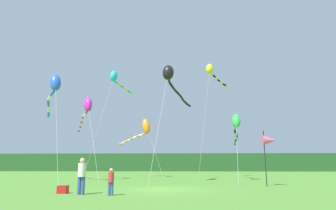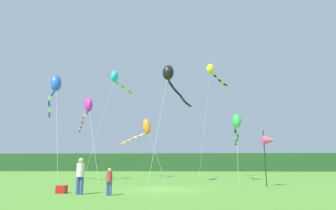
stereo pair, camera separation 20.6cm
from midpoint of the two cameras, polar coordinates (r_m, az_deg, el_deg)
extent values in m
plane|color=#4C842D|center=(17.18, -1.48, -16.19)|extent=(120.00, 120.00, 0.00)
cube|color=#234C23|center=(62.08, 1.89, -11.14)|extent=(108.00, 3.79, 3.61)
cylinder|color=#334C8C|center=(14.91, -17.39, -14.83)|extent=(0.17, 0.17, 0.82)
cylinder|color=#334C8C|center=(14.85, -16.69, -14.88)|extent=(0.17, 0.17, 0.82)
cylinder|color=silver|center=(14.85, -16.87, -12.05)|extent=(0.37, 0.37, 0.65)
sphere|color=tan|center=(14.85, -16.77, -10.35)|extent=(0.24, 0.24, 0.24)
cylinder|color=#334C8C|center=(14.13, -11.86, -15.77)|extent=(0.12, 0.12, 0.59)
cylinder|color=#334C8C|center=(14.10, -11.32, -15.80)|extent=(0.12, 0.12, 0.59)
cylinder|color=#B23338|center=(14.09, -11.50, -13.66)|extent=(0.27, 0.27, 0.46)
sphere|color=tan|center=(14.08, -11.45, -12.37)|extent=(0.17, 0.17, 0.17)
cube|color=red|center=(15.78, -20.24, -15.24)|extent=(0.46, 0.40, 0.38)
cylinder|color=black|center=(20.51, 18.18, -9.82)|extent=(0.06, 0.06, 3.62)
cone|color=#E5598C|center=(20.65, 18.92, -6.56)|extent=(0.90, 0.70, 0.70)
cylinder|color=#B2B2B2|center=(23.33, -21.20, -4.33)|extent=(2.18, 3.09, 8.02)
ellipsoid|color=blue|center=(25.88, -21.36, 4.08)|extent=(1.36, 1.43, 1.66)
cylinder|color=blue|center=(26.27, -21.80, 2.29)|extent=(0.91, 1.07, 0.41)
cylinder|color=white|center=(27.35, -22.36, 1.39)|extent=(0.86, 1.10, 0.37)
cylinder|color=blue|center=(28.44, -22.55, 0.38)|extent=(0.65, 1.22, 0.55)
cylinder|color=white|center=(29.54, -22.51, -0.68)|extent=(0.67, 1.20, 0.49)
cylinder|color=blue|center=(30.65, -22.50, -1.63)|extent=(0.69, 1.20, 0.51)
cylinder|color=#B2B2B2|center=(31.18, 6.94, -2.98)|extent=(1.60, 1.71, 11.97)
ellipsoid|color=yellow|center=(33.45, 7.95, 7.01)|extent=(1.25, 1.26, 1.26)
cylinder|color=yellow|center=(33.49, 8.27, 6.05)|extent=(0.55, 0.55, 0.31)
cylinder|color=black|center=(33.86, 8.81, 5.65)|extent=(0.50, 0.58, 0.32)
cylinder|color=yellow|center=(34.27, 9.24, 5.22)|extent=(0.48, 0.60, 0.34)
cylinder|color=black|center=(34.68, 9.67, 4.79)|extent=(0.52, 0.58, 0.33)
cylinder|color=yellow|center=(35.07, 10.16, 4.36)|extent=(0.55, 0.57, 0.36)
cylinder|color=black|center=(35.40, 10.75, 3.96)|extent=(0.59, 0.50, 0.35)
cylinder|color=yellow|center=(35.78, 11.26, 3.59)|extent=(0.48, 0.59, 0.31)
cylinder|color=#B2B2B2|center=(24.29, 13.15, -8.34)|extent=(0.91, 4.63, 5.25)
ellipsoid|color=green|center=(26.88, 12.99, -3.01)|extent=(1.00, 1.41, 1.57)
cylinder|color=green|center=(27.13, 12.89, -4.40)|extent=(0.24, 0.73, 0.34)
cylinder|color=black|center=(27.78, 12.76, -4.93)|extent=(0.32, 0.76, 0.40)
cylinder|color=green|center=(28.43, 12.93, -5.40)|extent=(0.46, 0.74, 0.32)
cylinder|color=black|center=(29.09, 13.12, -5.81)|extent=(0.34, 0.75, 0.36)
cylinder|color=green|center=(29.75, 13.15, -6.24)|extent=(0.33, 0.75, 0.35)
cylinder|color=black|center=(30.41, 13.05, -6.63)|extent=(0.22, 0.72, 0.33)
cylinder|color=green|center=(31.06, 12.83, -7.05)|extent=(0.21, 0.74, 0.40)
cylinder|color=black|center=(31.73, 12.76, -7.40)|extent=(0.35, 0.73, 0.28)
cylinder|color=#B2B2B2|center=(30.80, -13.37, -3.35)|extent=(1.47, 4.28, 11.23)
ellipsoid|color=#1EB7CC|center=(33.82, -10.74, 5.56)|extent=(1.10, 1.39, 1.51)
cylinder|color=#1EB7CC|center=(33.90, -10.41, 4.45)|extent=(0.49, 0.72, 0.34)
cylinder|color=yellow|center=(34.39, -9.79, 3.99)|extent=(0.39, 0.72, 0.29)
cylinder|color=#1EB7CC|center=(34.90, -9.20, 3.57)|extent=(0.47, 0.72, 0.31)
cylinder|color=yellow|center=(35.35, -8.51, 3.12)|extent=(0.54, 0.71, 0.36)
cylinder|color=#1EB7CC|center=(35.79, -7.80, 2.65)|extent=(0.53, 0.72, 0.36)
cylinder|color=yellow|center=(36.27, -7.18, 2.19)|extent=(0.44, 0.73, 0.34)
cylinder|color=#B2B2B2|center=(31.08, -2.85, -9.02)|extent=(2.10, 1.69, 5.51)
ellipsoid|color=orange|center=(32.25, -4.49, -4.18)|extent=(1.48, 1.40, 1.91)
cylinder|color=orange|center=(32.32, -4.81, -5.58)|extent=(0.54, 0.47, 0.35)
cylinder|color=white|center=(32.60, -5.44, -5.86)|extent=(0.54, 0.41, 0.30)
cylinder|color=orange|center=(32.90, -6.05, -6.06)|extent=(0.51, 0.46, 0.27)
cylinder|color=white|center=(33.18, -6.65, -6.27)|extent=(0.55, 0.40, 0.33)
cylinder|color=orange|center=(33.48, -7.25, -6.53)|extent=(0.52, 0.48, 0.32)
cylinder|color=white|center=(33.83, -7.74, -6.77)|extent=(0.51, 0.49, 0.30)
cylinder|color=orange|center=(34.14, -8.29, -7.01)|extent=(0.55, 0.40, 0.33)
cylinder|color=white|center=(34.46, -8.83, -7.25)|extent=(0.51, 0.50, 0.32)
cylinder|color=orange|center=(34.79, -9.34, -7.50)|extent=(0.55, 0.43, 0.33)
cylinder|color=#B2B2B2|center=(25.73, -14.73, -6.59)|extent=(2.44, 3.69, 6.90)
ellipsoid|color=#E026B2|center=(28.30, -15.58, 0.09)|extent=(1.37, 1.57, 1.73)
cylinder|color=#E026B2|center=(28.47, -15.81, -1.33)|extent=(0.52, 0.66, 0.34)
cylinder|color=white|center=(29.02, -16.18, -1.85)|extent=(0.58, 0.66, 0.40)
cylinder|color=#E026B2|center=(29.59, -16.49, -2.30)|extent=(0.49, 0.66, 0.29)
cylinder|color=white|center=(30.17, -16.61, -2.68)|extent=(0.41, 0.68, 0.32)
cylinder|color=#E026B2|center=(30.75, -16.71, -3.14)|extent=(0.49, 0.69, 0.39)
cylinder|color=white|center=(31.33, -16.80, -3.62)|extent=(0.41, 0.69, 0.35)
cylinder|color=#E026B2|center=(31.91, -16.92, -4.04)|extent=(0.51, 0.67, 0.36)
cylinder|color=white|center=(32.50, -17.12, -4.39)|extent=(0.47, 0.66, 0.29)
cylinder|color=#E026B2|center=(33.09, -17.22, -4.74)|extent=(0.44, 0.70, 0.38)
cylinder|color=#B2B2B2|center=(21.73, -2.01, -3.56)|extent=(1.21, 2.99, 8.82)
ellipsoid|color=black|center=(24.12, -0.21, 6.37)|extent=(1.30, 1.46, 1.47)
cylinder|color=black|center=(24.22, -0.06, 4.79)|extent=(0.30, 0.67, 0.37)
cylinder|color=black|center=(24.71, 0.32, 4.05)|extent=(0.38, 0.67, 0.36)
cylinder|color=black|center=(25.19, 0.83, 3.33)|extent=(0.43, 0.67, 0.38)
cylinder|color=black|center=(25.67, 1.37, 2.69)|extent=(0.42, 0.66, 0.32)
cylinder|color=black|center=(26.15, 1.93, 2.10)|extent=(0.46, 0.66, 0.35)
cylinder|color=black|center=(26.65, 2.37, 1.56)|extent=(0.33, 0.65, 0.29)
cylinder|color=black|center=(27.16, 2.75, 1.02)|extent=(0.43, 0.67, 0.37)
cylinder|color=black|center=(27.65, 3.25, 0.46)|extent=(0.45, 0.66, 0.34)
cylinder|color=black|center=(28.13, 3.82, -0.01)|extent=(0.50, 0.63, 0.31)
camera|label=1|loc=(0.10, -90.25, 0.05)|focal=31.16mm
camera|label=2|loc=(0.10, 89.75, -0.05)|focal=31.16mm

